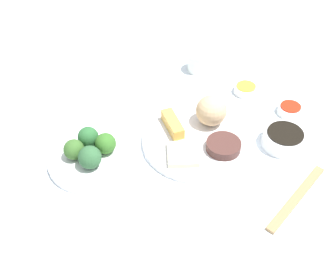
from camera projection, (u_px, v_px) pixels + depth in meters
The scene contains 19 objects.
tabletop at pixel (202, 136), 1.10m from camera, with size 2.20×2.20×0.02m, color white.
main_plate at pixel (197, 141), 1.06m from camera, with size 0.28×0.28×0.02m, color white.
rice_scoop at pixel (211, 111), 1.07m from camera, with size 0.08×0.08×0.08m, color tan.
spring_roll at pixel (173, 124), 1.07m from camera, with size 0.10×0.03×0.03m, color gold.
crab_rangoon_wonton at pixel (183, 154), 1.00m from camera, with size 0.07×0.08×0.01m, color beige.
stir_fry_heap at pixel (223, 146), 1.02m from camera, with size 0.09×0.09×0.02m, color #482A25.
broccoli_plate at pixel (93, 159), 1.01m from camera, with size 0.21×0.21×0.01m, color white.
broccoli_floret_0 at pixel (90, 157), 0.97m from camera, with size 0.06×0.06×0.06m, color #2E5C34.
broccoli_floret_1 at pixel (105, 143), 1.00m from camera, with size 0.05×0.05×0.05m, color #336924.
broccoli_floret_2 at pixel (74, 149), 0.99m from camera, with size 0.05×0.05×0.05m, color #376128.
broccoli_floret_4 at pixel (88, 137), 1.02m from camera, with size 0.05×0.05×0.05m, color #295F2F.
soy_sauce_bowl at pixel (284, 139), 1.05m from camera, with size 0.11×0.11×0.04m, color white.
soy_sauce_bowl_liquid at pixel (286, 133), 1.03m from camera, with size 0.09×0.09×0.00m, color black.
sauce_ramekin_sweet_and_sour at pixel (290, 110), 1.14m from camera, with size 0.07×0.07×0.02m, color white.
sauce_ramekin_sweet_and_sour_liquid at pixel (291, 106), 1.13m from camera, with size 0.05×0.05×0.00m, color red.
sauce_ramekin_hot_mustard at pixel (246, 90), 1.21m from camera, with size 0.07×0.07×0.02m, color white.
sauce_ramekin_hot_mustard_liquid at pixel (246, 86), 1.20m from camera, with size 0.05×0.05×0.00m, color gold.
teacup at pixel (198, 62), 1.28m from camera, with size 0.07×0.07×0.06m, color white.
chopsticks_pair at pixel (297, 198), 0.93m from camera, with size 0.23×0.02×0.01m, color #9D784D.
Camera 1 is at (0.39, 0.70, 0.76)m, focal length 44.74 mm.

